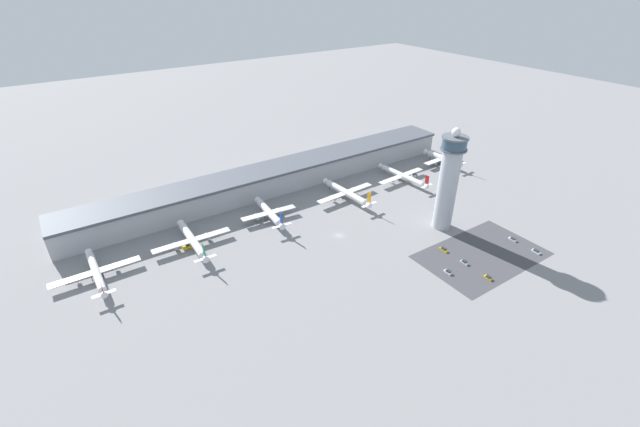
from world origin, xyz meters
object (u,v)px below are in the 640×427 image
airplane_gate_alpha (96,272)px  car_green_van (488,278)px  car_grey_coupe (448,272)px  car_navy_sedan (464,262)px  airplane_gate_echo (402,176)px  car_yellow_taxi (536,252)px  service_truck_catering (414,174)px  control_tower (448,180)px  airplane_gate_foxtrot (442,158)px  airplane_gate_delta (346,193)px  service_truck_fuel (189,246)px  car_maroon_suv (513,239)px  airplane_gate_charlie (269,213)px  car_silver_sedan (444,250)px  airplane_gate_bravo (192,240)px

airplane_gate_alpha → car_green_van: size_ratio=9.74×
car_grey_coupe → car_navy_sedan: 12.63m
airplane_gate_echo → car_yellow_taxi: airplane_gate_echo is taller
airplane_gate_alpha → service_truck_catering: 204.96m
control_tower → airplane_gate_echo: 64.90m
service_truck_catering → airplane_gate_foxtrot: bearing=5.9°
car_grey_coupe → airplane_gate_delta: bearing=87.0°
airplane_gate_echo → car_navy_sedan: 95.36m
service_truck_fuel → car_yellow_taxi: bearing=-35.1°
service_truck_catering → service_truck_fuel: service_truck_catering is taller
service_truck_catering → car_maroon_suv: bearing=-99.2°
airplane_gate_delta → airplane_gate_echo: 47.58m
airplane_gate_alpha → airplane_gate_delta: bearing=-0.1°
car_maroon_suv → car_yellow_taxi: bearing=-90.0°
car_yellow_taxi → car_green_van: 38.28m
service_truck_fuel → car_navy_sedan: size_ratio=1.60×
airplane_gate_alpha → airplane_gate_charlie: bearing=2.4°
airplane_gate_delta → service_truck_catering: airplane_gate_delta is taller
airplane_gate_charlie → airplane_gate_delta: (52.00, -4.05, -0.14)m
airplane_gate_delta → car_grey_coupe: airplane_gate_delta is taller
airplane_gate_alpha → airplane_gate_delta: 144.45m
airplane_gate_charlie → car_silver_sedan: bearing=-52.3°
airplane_gate_bravo → car_silver_sedan: size_ratio=8.72×
car_maroon_suv → airplane_gate_delta: bearing=117.8°
airplane_gate_bravo → control_tower: bearing=-24.9°
control_tower → airplane_gate_delta: 65.83m
airplane_gate_alpha → car_yellow_taxi: airplane_gate_alpha is taller
airplane_gate_bravo → car_grey_coupe: airplane_gate_bravo is taller
airplane_gate_echo → car_green_van: 108.42m
airplane_gate_bravo → airplane_gate_delta: bearing=-0.7°
service_truck_catering → car_navy_sedan: size_ratio=1.95×
control_tower → service_truck_fuel: bearing=155.2°
airplane_gate_charlie → service_truck_catering: 112.56m
service_truck_catering → car_silver_sedan: service_truck_catering is taller
airplane_gate_foxtrot → car_navy_sedan: (-84.30, -92.00, -3.95)m
airplane_gate_delta → service_truck_catering: 60.61m
car_maroon_suv → car_silver_sedan: size_ratio=0.95×
airplane_gate_alpha → airplane_gate_charlie: 92.53m
airplane_gate_alpha → car_green_van: bearing=-33.6°
control_tower → service_truck_catering: control_tower is taller
airplane_gate_bravo → airplane_gate_charlie: bearing=3.5°
car_green_van → car_maroon_suv: bearing=19.7°
airplane_gate_delta → airplane_gate_echo: size_ratio=0.99×
airplane_gate_bravo → airplane_gate_echo: airplane_gate_bravo is taller
car_grey_coupe → car_maroon_suv: bearing=0.4°
car_maroon_suv → car_yellow_taxi: (0.01, -13.64, -0.01)m
car_yellow_taxi → airplane_gate_foxtrot: bearing=66.5°
airplane_gate_alpha → car_navy_sedan: airplane_gate_alpha is taller
service_truck_fuel → car_navy_sedan: (108.45, -88.96, -0.37)m
car_green_van → service_truck_fuel: bearing=136.4°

